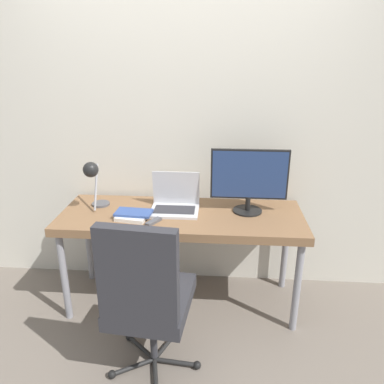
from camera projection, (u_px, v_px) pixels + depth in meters
The scene contains 9 objects.
ground_plane at pixel (178, 328), 2.65m from camera, with size 12.00×12.00×0.00m, color #70665B.
wall_back at pixel (186, 126), 2.84m from camera, with size 8.00×0.05×2.60m.
desk at pixel (181, 222), 2.70m from camera, with size 1.74×0.63×0.75m.
laptop at pixel (175, 203), 2.72m from camera, with size 0.35×0.26×0.27m.
monitor at pixel (249, 178), 2.63m from camera, with size 0.54×0.21×0.46m.
desk_lamp at pixel (93, 177), 2.63m from camera, with size 0.13×0.26×0.38m.
office_chair at pixel (147, 295), 2.07m from camera, with size 0.55×0.57×1.05m.
book_stack at pixel (133, 215), 2.60m from camera, with size 0.26×0.20×0.04m.
tv_remote at pixel (153, 222), 2.53m from camera, with size 0.10×0.14×0.02m.
Camera 1 is at (0.26, -2.12, 1.84)m, focal length 35.00 mm.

